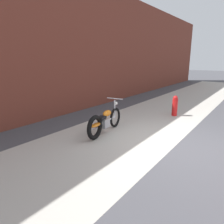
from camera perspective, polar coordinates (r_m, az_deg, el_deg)
ground_plane at (r=6.07m, az=17.12°, el=-8.67°), size 80.00×80.00×0.00m
sidewalk_slab at (r=6.76m, az=2.95°, el=-5.57°), size 36.00×3.50×0.01m
brick_building_wall at (r=8.73m, az=-17.09°, el=17.20°), size 36.00×0.50×5.66m
motorcycle_orange at (r=6.50m, az=-2.40°, el=-2.73°), size 2.00×0.58×1.03m
fire_hydrant at (r=9.00m, az=16.81°, el=1.69°), size 0.22×0.22×0.84m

